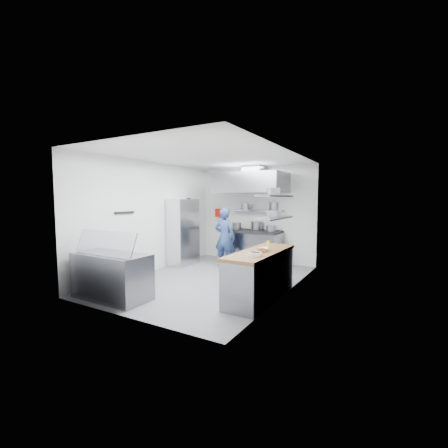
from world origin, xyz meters
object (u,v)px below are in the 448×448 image
Objects in this scene: chef at (225,237)px; display_case at (112,276)px; wire_rack at (183,232)px; gas_range at (253,248)px.

display_case is (-0.52, -3.34, -0.38)m from chef.
chef is 1.19m from wire_rack.
gas_range is 0.86× the size of wire_rack.
wire_rack is (-1.63, -1.14, 0.48)m from gas_range.
gas_range is 2.05m from wire_rack.
gas_range is at bearing -128.50° from chef.
gas_range reaches higher than display_case.
chef reaches higher than display_case.
chef is 3.40m from display_case.
display_case is at bearing -104.05° from gas_range.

